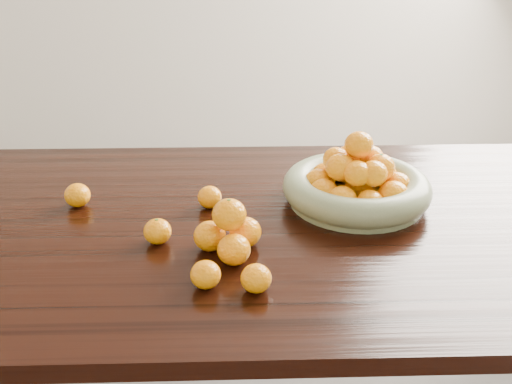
{
  "coord_description": "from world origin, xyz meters",
  "views": [
    {
      "loc": [
        -0.08,
        -1.22,
        1.39
      ],
      "look_at": [
        -0.04,
        -0.02,
        0.83
      ],
      "focal_mm": 40.0,
      "sensor_mm": 36.0,
      "label": 1
    }
  ],
  "objects_px": {
    "orange_pyramid": "(230,233)",
    "fruit_bowl": "(357,185)",
    "dining_table": "(274,250)",
    "loose_orange_0": "(158,231)"
  },
  "relations": [
    {
      "from": "dining_table",
      "to": "loose_orange_0",
      "type": "relative_size",
      "value": 32.24
    },
    {
      "from": "dining_table",
      "to": "fruit_bowl",
      "type": "distance_m",
      "value": 0.27
    },
    {
      "from": "dining_table",
      "to": "fruit_bowl",
      "type": "height_order",
      "value": "fruit_bowl"
    },
    {
      "from": "fruit_bowl",
      "to": "orange_pyramid",
      "type": "height_order",
      "value": "fruit_bowl"
    },
    {
      "from": "orange_pyramid",
      "to": "loose_orange_0",
      "type": "distance_m",
      "value": 0.17
    },
    {
      "from": "orange_pyramid",
      "to": "fruit_bowl",
      "type": "bearing_deg",
      "value": 36.64
    },
    {
      "from": "loose_orange_0",
      "to": "dining_table",
      "type": "bearing_deg",
      "value": 22.5
    },
    {
      "from": "fruit_bowl",
      "to": "loose_orange_0",
      "type": "xyz_separation_m",
      "value": [
        -0.48,
        -0.19,
        -0.02
      ]
    },
    {
      "from": "fruit_bowl",
      "to": "orange_pyramid",
      "type": "relative_size",
      "value": 2.52
    },
    {
      "from": "dining_table",
      "to": "fruit_bowl",
      "type": "bearing_deg",
      "value": 20.59
    }
  ]
}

